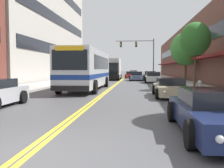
% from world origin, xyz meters
% --- Properties ---
extents(ground_plane, '(240.00, 240.00, 0.00)m').
position_xyz_m(ground_plane, '(0.00, 37.00, 0.00)').
color(ground_plane, '#4C4C4F').
extents(sidewalk_left, '(3.85, 106.00, 0.16)m').
position_xyz_m(sidewalk_left, '(-7.42, 37.00, 0.08)').
color(sidewalk_left, '#B2ADA5').
rests_on(sidewalk_left, ground_plane).
extents(sidewalk_right, '(3.85, 106.00, 0.16)m').
position_xyz_m(sidewalk_right, '(7.42, 37.00, 0.08)').
color(sidewalk_right, '#B2ADA5').
rests_on(sidewalk_right, ground_plane).
extents(centre_line, '(0.34, 106.00, 0.01)m').
position_xyz_m(centre_line, '(0.00, 37.00, 0.00)').
color(centre_line, yellow).
rests_on(centre_line, ground_plane).
extents(storefront_row_right, '(9.10, 68.00, 8.43)m').
position_xyz_m(storefront_row_right, '(13.58, 37.00, 4.21)').
color(storefront_row_right, brown).
rests_on(storefront_row_right, ground_plane).
extents(city_bus, '(2.84, 10.93, 3.21)m').
position_xyz_m(city_bus, '(-1.85, 15.79, 1.81)').
color(city_bus, silver).
rests_on(city_bus, ground_plane).
extents(car_dark_grey_parked_left_near, '(2.06, 4.50, 1.44)m').
position_xyz_m(car_dark_grey_parked_left_near, '(-4.43, 28.71, 0.66)').
color(car_dark_grey_parked_left_near, '#38383D').
rests_on(car_dark_grey_parked_left_near, ground_plane).
extents(car_navy_parked_right_foreground, '(2.16, 4.81, 1.19)m').
position_xyz_m(car_navy_parked_right_foreground, '(4.40, 2.11, 0.57)').
color(car_navy_parked_right_foreground, '#19234C').
rests_on(car_navy_parked_right_foreground, ground_plane).
extents(car_black_parked_right_mid, '(2.09, 4.85, 1.37)m').
position_xyz_m(car_black_parked_right_mid, '(4.35, 33.32, 0.64)').
color(car_black_parked_right_mid, black).
rests_on(car_black_parked_right_mid, ground_plane).
extents(car_white_parked_right_far, '(2.15, 4.48, 1.33)m').
position_xyz_m(car_white_parked_right_far, '(4.39, 27.05, 0.63)').
color(car_white_parked_right_far, white).
rests_on(car_white_parked_right_far, ground_plane).
extents(car_beige_parked_right_end, '(2.08, 4.74, 1.17)m').
position_xyz_m(car_beige_parked_right_end, '(4.40, 11.03, 0.55)').
color(car_beige_parked_right_end, '#BCAD89').
rests_on(car_beige_parked_right_end, ground_plane).
extents(car_red_moving_lead, '(2.07, 4.37, 1.24)m').
position_xyz_m(car_red_moving_lead, '(1.23, 41.55, 0.59)').
color(car_red_moving_lead, maroon).
rests_on(car_red_moving_lead, ground_plane).
extents(car_champagne_moving_second, '(2.18, 4.38, 1.33)m').
position_xyz_m(car_champagne_moving_second, '(1.63, 54.81, 0.62)').
color(car_champagne_moving_second, beige).
rests_on(car_champagne_moving_second, ground_plane).
extents(car_slate_blue_moving_third, '(2.10, 4.85, 1.32)m').
position_xyz_m(car_slate_blue_moving_third, '(2.31, 32.33, 0.61)').
color(car_slate_blue_moving_third, '#475675').
rests_on(car_slate_blue_moving_third, ground_plane).
extents(box_truck, '(2.72, 6.64, 3.33)m').
position_xyz_m(box_truck, '(-1.52, 33.86, 1.68)').
color(box_truck, black).
rests_on(box_truck, ground_plane).
extents(traffic_signal_mast, '(6.70, 0.38, 6.88)m').
position_xyz_m(traffic_signal_mast, '(2.97, 38.69, 4.92)').
color(traffic_signal_mast, '#47474C').
rests_on(traffic_signal_mast, ground_plane).
extents(street_tree_right_mid, '(2.51, 2.51, 5.44)m').
position_xyz_m(street_tree_right_mid, '(7.11, 16.59, 4.21)').
color(street_tree_right_mid, brown).
rests_on(street_tree_right_mid, sidewalk_right).
extents(street_tree_right_far, '(3.60, 3.60, 5.95)m').
position_xyz_m(street_tree_right_far, '(8.15, 25.97, 4.12)').
color(street_tree_right_far, brown).
rests_on(street_tree_right_far, sidewalk_right).
extents(fire_hydrant, '(0.36, 0.28, 0.91)m').
position_xyz_m(fire_hydrant, '(5.95, 10.19, 0.61)').
color(fire_hydrant, '#B7B7BC').
rests_on(fire_hydrant, sidewalk_right).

